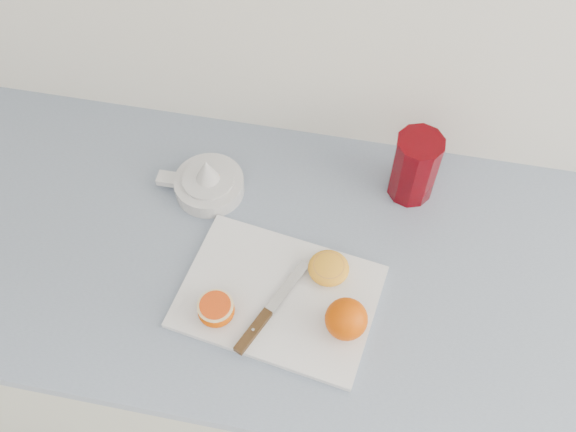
{
  "coord_description": "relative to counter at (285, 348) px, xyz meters",
  "views": [
    {
      "loc": [
        0.11,
        1.12,
        1.9
      ],
      "look_at": [
        -0.01,
        1.74,
        0.96
      ],
      "focal_mm": 40.0,
      "sensor_mm": 36.0,
      "label": 1
    }
  ],
  "objects": [
    {
      "name": "red_tumbler",
      "position": [
        0.21,
        0.19,
        0.51
      ],
      "size": [
        0.09,
        0.09,
        0.15
      ],
      "color": "#5A0006",
      "rests_on": "counter"
    },
    {
      "name": "squeezed_shell",
      "position": [
        0.08,
        -0.03,
        0.47
      ],
      "size": [
        0.07,
        0.07,
        0.03
      ],
      "color": "orange",
      "rests_on": "cutting_board"
    },
    {
      "name": "cutting_board",
      "position": [
        0.01,
        -0.09,
        0.45
      ],
      "size": [
        0.37,
        0.29,
        0.01
      ],
      "primitive_type": "cube",
      "rotation": [
        0.0,
        0.0,
        -0.15
      ],
      "color": "white",
      "rests_on": "counter"
    },
    {
      "name": "citrus_juicer",
      "position": [
        -0.17,
        0.12,
        0.47
      ],
      "size": [
        0.17,
        0.13,
        0.09
      ],
      "color": "white",
      "rests_on": "counter"
    },
    {
      "name": "paring_knife",
      "position": [
        -0.01,
        -0.15,
        0.46
      ],
      "size": [
        0.1,
        0.19,
        0.01
      ],
      "color": "#4D3414",
      "rests_on": "cutting_board"
    },
    {
      "name": "counter",
      "position": [
        0.0,
        0.0,
        0.0
      ],
      "size": [
        2.4,
        0.64,
        0.89
      ],
      "color": "beige",
      "rests_on": "ground"
    },
    {
      "name": "half_orange",
      "position": [
        -0.09,
        -0.14,
        0.48
      ],
      "size": [
        0.06,
        0.06,
        0.04
      ],
      "color": "#EB3300",
      "rests_on": "cutting_board"
    },
    {
      "name": "whole_orange",
      "position": [
        0.13,
        -0.13,
        0.49
      ],
      "size": [
        0.07,
        0.07,
        0.07
      ],
      "color": "#EB3300",
      "rests_on": "cutting_board"
    }
  ]
}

